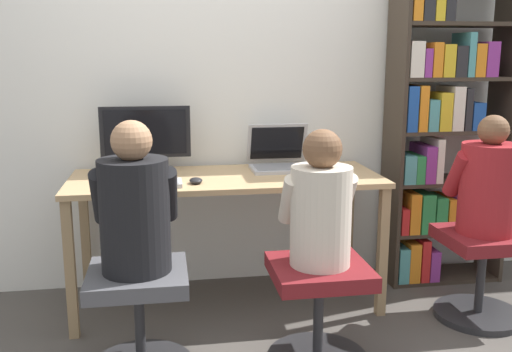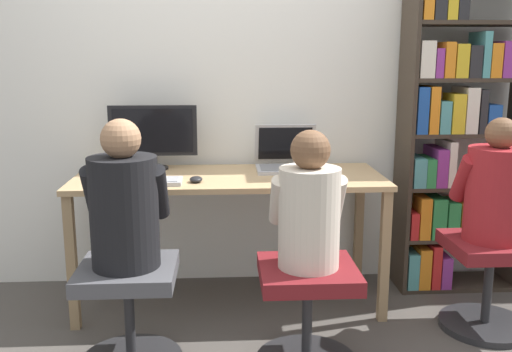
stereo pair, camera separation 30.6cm
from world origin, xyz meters
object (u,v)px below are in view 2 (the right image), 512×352
at_px(laptop, 287,160).
at_px(office_chair_side, 489,277).
at_px(person_near_shelf, 496,189).
at_px(keyboard, 140,181).
at_px(office_chair_left, 129,308).
at_px(bookshelf, 451,134).
at_px(person_at_monitor, 124,204).
at_px(desktop_monitor, 153,135).
at_px(office_chair_right, 307,309).
at_px(person_at_laptop, 309,208).

bearing_deg(laptop, office_chair_side, -30.08).
bearing_deg(person_near_shelf, keyboard, 172.90).
bearing_deg(office_chair_left, bookshelf, 24.84).
relative_size(office_chair_left, person_at_monitor, 0.74).
height_order(desktop_monitor, office_chair_right, desktop_monitor).
relative_size(office_chair_left, bookshelf, 0.25).
height_order(person_at_monitor, office_chair_side, person_at_monitor).
xyz_separation_m(office_chair_left, person_at_monitor, (0.00, 0.01, 0.50)).
relative_size(office_chair_left, person_at_laptop, 0.80).
xyz_separation_m(desktop_monitor, office_chair_left, (-0.03, -0.89, -0.68)).
relative_size(keyboard, person_at_monitor, 0.66).
height_order(desktop_monitor, office_chair_side, desktop_monitor).
bearing_deg(office_chair_right, bookshelf, 42.09).
bearing_deg(person_at_laptop, office_chair_side, 17.44).
distance_m(keyboard, bookshelf, 1.86).
xyz_separation_m(keyboard, person_at_laptop, (0.82, -0.55, -0.01)).
bearing_deg(keyboard, person_at_monitor, -90.01).
relative_size(laptop, keyboard, 0.83).
distance_m(laptop, keyboard, 0.90).
bearing_deg(office_chair_right, keyboard, 145.96).
height_order(person_at_laptop, office_chair_side, person_at_laptop).
xyz_separation_m(laptop, office_chair_side, (1.01, -0.59, -0.53)).
height_order(desktop_monitor, office_chair_left, desktop_monitor).
bearing_deg(office_chair_right, person_near_shelf, 17.94).
distance_m(desktop_monitor, person_near_shelf, 1.92).
relative_size(desktop_monitor, person_at_laptop, 0.83).
bearing_deg(desktop_monitor, laptop, -2.97).
xyz_separation_m(person_at_laptop, bookshelf, (0.99, 0.89, 0.21)).
xyz_separation_m(laptop, person_at_monitor, (-0.83, -0.85, -0.03)).
bearing_deg(office_chair_side, person_at_laptop, -162.56).
distance_m(desktop_monitor, person_at_monitor, 0.91).
xyz_separation_m(person_at_monitor, office_chair_side, (1.84, 0.26, -0.50)).
bearing_deg(person_at_monitor, laptop, 45.75).
xyz_separation_m(desktop_monitor, person_at_monitor, (-0.03, -0.89, -0.19)).
relative_size(person_at_laptop, person_near_shelf, 0.98).
height_order(desktop_monitor, laptop, desktop_monitor).
bearing_deg(person_at_monitor, person_near_shelf, 8.25).
distance_m(office_chair_side, person_near_shelf, 0.48).
bearing_deg(keyboard, office_chair_right, -34.04).
relative_size(person_at_monitor, office_chair_side, 1.35).
bearing_deg(desktop_monitor, office_chair_side, -19.15).
distance_m(laptop, person_at_monitor, 1.18).
height_order(person_at_monitor, bookshelf, bookshelf).
bearing_deg(laptop, person_at_monitor, -134.25).
xyz_separation_m(keyboard, office_chair_right, (0.82, -0.56, -0.49)).
bearing_deg(desktop_monitor, bookshelf, -1.65).
bearing_deg(keyboard, office_chair_side, -7.25).
height_order(laptop, bookshelf, bookshelf).
relative_size(person_at_monitor, bookshelf, 0.34).
relative_size(office_chair_right, person_at_laptop, 0.80).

